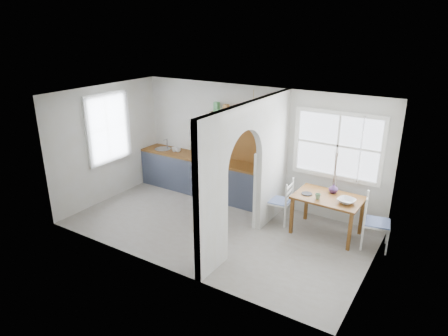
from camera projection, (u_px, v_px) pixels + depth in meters
The scene contains 26 objects.
floor at pixel (216, 228), 7.92m from camera, with size 5.80×3.20×0.01m, color gray.
ceiling at pixel (215, 97), 7.03m from camera, with size 5.80×3.20×0.01m, color beige.
walls at pixel (216, 167), 7.47m from camera, with size 5.81×3.21×2.60m.
partition at pixel (250, 165), 7.12m from camera, with size 0.12×3.20×2.60m.
kitchen_window at pixel (107, 128), 8.79m from camera, with size 0.10×1.16×1.50m, color white, non-canonical shape.
nook_window at pixel (338, 146), 7.71m from camera, with size 1.76×0.10×1.30m, color white, non-canonical shape.
counter at pixel (207, 175), 9.38m from camera, with size 3.50×0.60×0.90m.
sink at pixel (163, 149), 9.86m from camera, with size 0.40×0.40×0.02m, color #B2B6C1.
backsplash at pixel (247, 142), 8.81m from camera, with size 1.65×0.03×0.90m, color brown.
shelf at pixel (246, 114), 8.52m from camera, with size 1.75×0.20×0.21m.
pendant_lamp at pixel (253, 125), 8.11m from camera, with size 0.26×0.26×0.16m, color beige.
utensil_rail at pixel (267, 152), 7.83m from camera, with size 0.02×0.02×0.50m, color #B2B6C1.
dining_table at pixel (327, 215), 7.60m from camera, with size 1.24×0.82×0.77m, color brown, non-canonical shape.
chair_left at pixel (280, 201), 8.03m from camera, with size 0.42×0.42×0.93m, color white, non-canonical shape.
chair_right at pixel (377, 222), 7.09m from camera, with size 0.46×0.46×1.00m, color white, non-canonical shape.
kettle at pixel (266, 167), 8.28m from camera, with size 0.19×0.16×0.23m, color white, non-canonical shape.
mug_a at pixel (174, 149), 9.64m from camera, with size 0.11×0.11×0.11m, color silver.
mug_b at pixel (178, 150), 9.61m from camera, with size 0.13×0.13×0.10m, color silver.
knife_block at pixel (209, 152), 9.21m from camera, with size 0.11×0.16×0.25m, color #311E15.
jar at pixel (205, 153), 9.24m from camera, with size 0.11×0.11×0.17m, color olive.
towel_magenta at pixel (266, 204), 8.33m from camera, with size 0.02×0.03×0.58m, color #AA3358.
towel_orange at pixel (264, 206), 8.28m from camera, with size 0.02×0.03×0.54m, color orange.
bowl at pixel (346, 201), 7.20m from camera, with size 0.31×0.31×0.08m, color silver.
table_cup at pixel (318, 196), 7.36m from camera, with size 0.11×0.11×0.10m, color gray.
plate at pixel (307, 194), 7.57m from camera, with size 0.20×0.20×0.02m, color black.
vase at pixel (333, 188), 7.61m from camera, with size 0.18×0.18×0.19m, color #4D2D60.
Camera 1 is at (3.87, -5.87, 3.84)m, focal length 32.00 mm.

